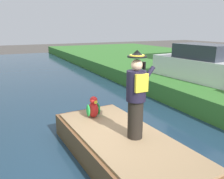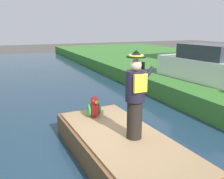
{
  "view_description": "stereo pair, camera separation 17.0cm",
  "coord_description": "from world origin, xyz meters",
  "px_view_note": "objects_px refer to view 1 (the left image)",
  "views": [
    {
      "loc": [
        -2.28,
        -4.17,
        2.98
      ],
      "look_at": [
        0.0,
        0.4,
        1.61
      ],
      "focal_mm": 37.22,
      "sensor_mm": 36.0,
      "label": 1
    },
    {
      "loc": [
        -2.13,
        -4.24,
        2.98
      ],
      "look_at": [
        0.0,
        0.4,
        1.61
      ],
      "focal_mm": 37.22,
      "sensor_mm": 36.0,
      "label": 2
    }
  ],
  "objects_px": {
    "person_pirate": "(136,96)",
    "parked_car_white": "(199,64)",
    "boat": "(124,148)",
    "parrot_plush": "(93,108)"
  },
  "relations": [
    {
      "from": "parked_car_white",
      "to": "person_pirate",
      "type": "bearing_deg",
      "value": -147.75
    },
    {
      "from": "person_pirate",
      "to": "parrot_plush",
      "type": "relative_size",
      "value": 3.25
    },
    {
      "from": "parked_car_white",
      "to": "boat",
      "type": "bearing_deg",
      "value": -149.91
    },
    {
      "from": "person_pirate",
      "to": "parked_car_white",
      "type": "relative_size",
      "value": 0.45
    },
    {
      "from": "person_pirate",
      "to": "boat",
      "type": "bearing_deg",
      "value": 138.81
    },
    {
      "from": "parrot_plush",
      "to": "boat",
      "type": "bearing_deg",
      "value": -82.28
    },
    {
      "from": "parrot_plush",
      "to": "parked_car_white",
      "type": "bearing_deg",
      "value": 18.44
    },
    {
      "from": "boat",
      "to": "parrot_plush",
      "type": "bearing_deg",
      "value": 97.72
    },
    {
      "from": "person_pirate",
      "to": "parked_car_white",
      "type": "xyz_separation_m",
      "value": [
        5.35,
        3.37,
        -0.2
      ]
    },
    {
      "from": "parrot_plush",
      "to": "parked_car_white",
      "type": "height_order",
      "value": "parked_car_white"
    }
  ]
}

